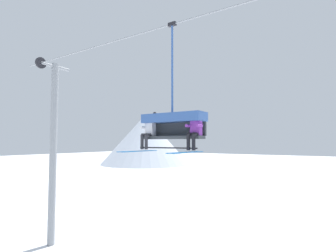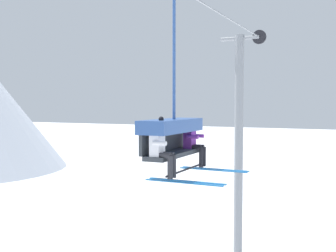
{
  "view_description": "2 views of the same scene",
  "coord_description": "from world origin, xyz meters",
  "px_view_note": "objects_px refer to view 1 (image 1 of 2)",
  "views": [
    {
      "loc": [
        3.7,
        -8.01,
        5.21
      ],
      "look_at": [
        -0.99,
        -0.94,
        5.72
      ],
      "focal_mm": 28.0,
      "sensor_mm": 36.0,
      "label": 1
    },
    {
      "loc": [
        -9.64,
        -4.81,
        6.52
      ],
      "look_at": [
        -1.01,
        -0.69,
        5.99
      ],
      "focal_mm": 45.0,
      "sensor_mm": 36.0,
      "label": 2
    }
  ],
  "objects_px": {
    "lift_tower_near": "(53,148)",
    "skier_white": "(148,131)",
    "skier_purple": "(194,130)",
    "chairlift_chair": "(173,121)"
  },
  "relations": [
    {
      "from": "chairlift_chair",
      "to": "skier_purple",
      "type": "relative_size",
      "value": 2.48
    },
    {
      "from": "lift_tower_near",
      "to": "chairlift_chair",
      "type": "bearing_deg",
      "value": -5.21
    },
    {
      "from": "lift_tower_near",
      "to": "skier_purple",
      "type": "relative_size",
      "value": 5.55
    },
    {
      "from": "chairlift_chair",
      "to": "skier_white",
      "type": "distance_m",
      "value": 0.96
    },
    {
      "from": "lift_tower_near",
      "to": "skier_white",
      "type": "relative_size",
      "value": 5.55
    },
    {
      "from": "chairlift_chair",
      "to": "lift_tower_near",
      "type": "bearing_deg",
      "value": 174.79
    },
    {
      "from": "lift_tower_near",
      "to": "skier_white",
      "type": "distance_m",
      "value": 7.02
    },
    {
      "from": "skier_white",
      "to": "skier_purple",
      "type": "height_order",
      "value": "skier_white"
    },
    {
      "from": "skier_purple",
      "to": "chairlift_chair",
      "type": "bearing_deg",
      "value": 166.07
    },
    {
      "from": "lift_tower_near",
      "to": "chairlift_chair",
      "type": "relative_size",
      "value": 2.24
    }
  ]
}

